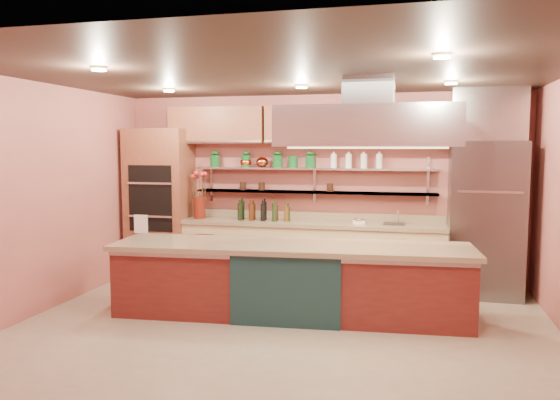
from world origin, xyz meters
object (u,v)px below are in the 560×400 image
(green_canister, at_px, (293,162))
(refrigerator, at_px, (485,219))
(copper_kettle, at_px, (262,162))
(flower_vase, at_px, (200,208))
(kitchen_scale, at_px, (359,220))
(island, at_px, (291,280))

(green_canister, bearing_deg, refrigerator, -4.85)
(green_canister, bearing_deg, copper_kettle, 180.00)
(copper_kettle, bearing_deg, refrigerator, -4.12)
(flower_vase, relative_size, copper_kettle, 1.71)
(refrigerator, xyz_separation_m, copper_kettle, (-3.19, 0.23, 0.74))
(kitchen_scale, xyz_separation_m, copper_kettle, (-1.50, 0.22, 0.81))
(island, relative_size, flower_vase, 12.69)
(island, bearing_deg, kitchen_scale, 61.74)
(kitchen_scale, distance_m, green_canister, 1.33)
(refrigerator, height_order, green_canister, refrigerator)
(flower_vase, height_order, green_canister, green_canister)
(flower_vase, bearing_deg, island, -40.51)
(refrigerator, xyz_separation_m, green_canister, (-2.71, 0.23, 0.75))
(refrigerator, bearing_deg, copper_kettle, 175.88)
(kitchen_scale, bearing_deg, flower_vase, -178.74)
(refrigerator, height_order, island, refrigerator)
(refrigerator, bearing_deg, island, -147.58)
(flower_vase, xyz_separation_m, kitchen_scale, (2.43, 0.00, -0.12))
(flower_vase, bearing_deg, copper_kettle, 13.20)
(refrigerator, relative_size, copper_kettle, 10.94)
(flower_vase, bearing_deg, kitchen_scale, 0.00)
(island, height_order, copper_kettle, copper_kettle)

